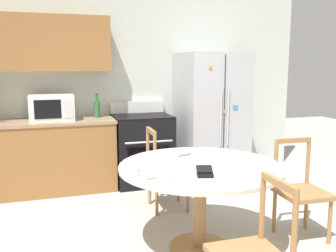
{
  "coord_description": "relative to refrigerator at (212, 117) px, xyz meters",
  "views": [
    {
      "loc": [
        -1.0,
        -2.51,
        1.58
      ],
      "look_at": [
        0.15,
        1.15,
        0.95
      ],
      "focal_mm": 40.0,
      "sensor_mm": 36.0,
      "label": 1
    }
  ],
  "objects": [
    {
      "name": "back_wall",
      "position": [
        -1.42,
        0.4,
        0.56
      ],
      "size": [
        5.2,
        0.44,
        2.6
      ],
      "color": "silver",
      "rests_on": "ground_plane"
    },
    {
      "name": "kitchen_counter",
      "position": [
        -2.34,
        0.09,
        -0.42
      ],
      "size": [
        1.98,
        0.64,
        0.9
      ],
      "color": "#936033",
      "rests_on": "ground_plane"
    },
    {
      "name": "refrigerator",
      "position": [
        0.0,
        0.0,
        0.0
      ],
      "size": [
        0.84,
        0.8,
        1.74
      ],
      "color": "#B2B5BA",
      "rests_on": "ground_plane"
    },
    {
      "name": "oven_range",
      "position": [
        -0.97,
        0.07,
        -0.4
      ],
      "size": [
        0.74,
        0.68,
        1.08
      ],
      "color": "black",
      "rests_on": "ground_plane"
    },
    {
      "name": "microwave",
      "position": [
        -2.11,
        0.1,
        0.19
      ],
      "size": [
        0.53,
        0.39,
        0.32
      ],
      "color": "white",
      "rests_on": "kitchen_counter"
    },
    {
      "name": "counter_bottle",
      "position": [
        -1.54,
        0.19,
        0.15
      ],
      "size": [
        0.08,
        0.08,
        0.31
      ],
      "color": "#2D6B38",
      "rests_on": "kitchen_counter"
    },
    {
      "name": "dining_table",
      "position": [
        -0.94,
        -1.88,
        -0.24
      ],
      "size": [
        1.38,
        1.38,
        0.75
      ],
      "color": "beige",
      "rests_on": "ground_plane"
    },
    {
      "name": "dining_chair_right",
      "position": [
        0.02,
        -1.94,
        -0.44
      ],
      "size": [
        0.44,
        0.44,
        0.9
      ],
      "rotation": [
        0.0,
        0.0,
        3.09
      ],
      "color": "#9E7042",
      "rests_on": "ground_plane"
    },
    {
      "name": "dining_chair_far",
      "position": [
        -0.95,
        -0.91,
        -0.44
      ],
      "size": [
        0.44,
        0.44,
        0.9
      ],
      "rotation": [
        0.0,
        0.0,
        4.68
      ],
      "color": "#9E7042",
      "rests_on": "ground_plane"
    },
    {
      "name": "candle_glass",
      "position": [
        -0.96,
        -1.85,
        -0.09
      ],
      "size": [
        0.08,
        0.08,
        0.08
      ],
      "color": "silver",
      "rests_on": "dining_table"
    },
    {
      "name": "folded_napkin",
      "position": [
        -0.97,
        -1.53,
        -0.1
      ],
      "size": [
        0.16,
        0.09,
        0.05
      ],
      "color": "#A3BCDB",
      "rests_on": "dining_table"
    },
    {
      "name": "wallet",
      "position": [
        -1.03,
        -2.18,
        -0.1
      ],
      "size": [
        0.15,
        0.15,
        0.07
      ],
      "color": "black",
      "rests_on": "dining_table"
    },
    {
      "name": "mail_stack",
      "position": [
        -1.37,
        -2.0,
        -0.11
      ],
      "size": [
        0.24,
        0.32,
        0.02
      ],
      "color": "white",
      "rests_on": "dining_table"
    }
  ]
}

